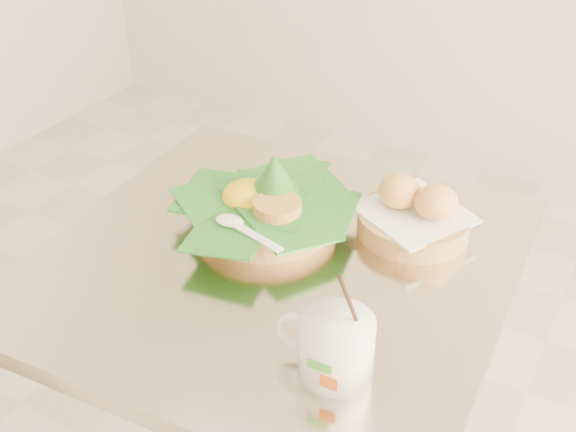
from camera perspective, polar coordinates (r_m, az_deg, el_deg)
The scene contains 4 objects.
cafe_table at distance 1.26m, azimuth -0.87°, elevation -11.30°, with size 0.74×0.74×0.75m.
rice_basket at distance 1.18m, azimuth -1.75°, elevation 1.03°, with size 0.29×0.29×0.15m.
bread_basket at distance 1.17m, azimuth 9.96°, elevation 0.09°, with size 0.21×0.21×0.09m.
coffee_mug at distance 0.90m, azimuth 3.66°, elevation -10.10°, with size 0.13×0.10×0.16m.
Camera 1 is at (0.56, -0.79, 1.41)m, focal length 45.00 mm.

